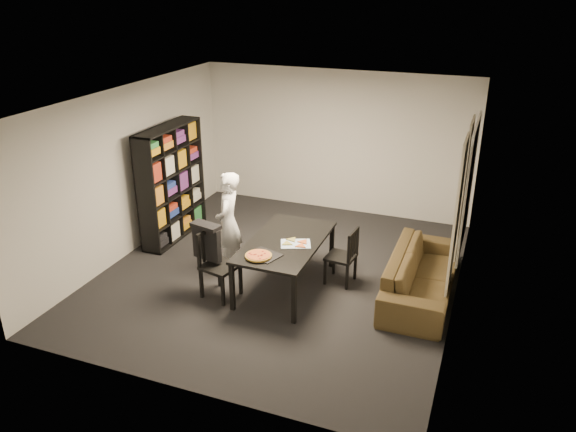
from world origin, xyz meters
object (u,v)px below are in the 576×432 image
at_px(bookshelf, 172,183).
at_px(person, 228,223).
at_px(chair_right, 346,253).
at_px(chair_left, 215,259).
at_px(dining_table, 285,245).
at_px(pepperoni_pizza, 258,256).
at_px(baking_tray, 264,255).
at_px(sofa, 422,275).

height_order(bookshelf, person, bookshelf).
height_order(bookshelf, chair_right, bookshelf).
bearing_deg(chair_left, dining_table, -44.60).
distance_m(bookshelf, chair_left, 2.16).
bearing_deg(bookshelf, pepperoni_pizza, -34.39).
height_order(dining_table, pepperoni_pizza, pepperoni_pizza).
relative_size(dining_table, person, 1.12).
bearing_deg(baking_tray, dining_table, 78.90).
distance_m(chair_left, baking_tray, 0.75).
relative_size(chair_right, sofa, 0.39).
bearing_deg(sofa, bookshelf, 83.63).
bearing_deg(bookshelf, dining_table, -21.45).
height_order(dining_table, sofa, dining_table).
bearing_deg(chair_left, baking_tray, -75.84).
xyz_separation_m(chair_left, baking_tray, (0.73, 0.02, 0.18)).
bearing_deg(baking_tray, chair_left, -178.72).
relative_size(pepperoni_pizza, sofa, 0.16).
relative_size(dining_table, pepperoni_pizza, 4.93).
xyz_separation_m(bookshelf, chair_right, (3.13, -0.53, -0.47)).
xyz_separation_m(chair_left, chair_right, (1.59, 0.93, -0.07)).
distance_m(dining_table, sofa, 1.91).
height_order(baking_tray, pepperoni_pizza, pepperoni_pizza).
bearing_deg(person, sofa, 83.40).
bearing_deg(baking_tray, bookshelf, 147.58).
relative_size(chair_right, pepperoni_pizza, 2.39).
xyz_separation_m(bookshelf, person, (1.41, -0.76, -0.18)).
height_order(person, baking_tray, person).
height_order(pepperoni_pizza, sofa, pepperoni_pizza).
bearing_deg(bookshelf, chair_right, -9.56).
relative_size(bookshelf, sofa, 0.89).
xyz_separation_m(baking_tray, pepperoni_pizza, (-0.05, -0.08, 0.02)).
xyz_separation_m(chair_right, baking_tray, (-0.87, -0.91, 0.25)).
xyz_separation_m(bookshelf, chair_left, (1.54, -1.46, -0.41)).
height_order(chair_left, pepperoni_pizza, chair_left).
height_order(bookshelf, sofa, bookshelf).
bearing_deg(bookshelf, chair_left, -43.35).
xyz_separation_m(chair_right, person, (-1.72, -0.23, 0.29)).
distance_m(bookshelf, chair_right, 3.21).
xyz_separation_m(person, sofa, (2.78, 0.29, -0.46)).
bearing_deg(pepperoni_pizza, sofa, 28.11).
distance_m(baking_tray, pepperoni_pizza, 0.10).
bearing_deg(person, pepperoni_pizza, 34.33).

